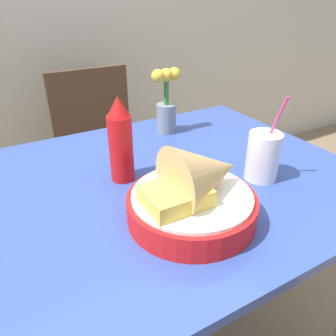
{
  "coord_description": "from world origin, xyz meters",
  "views": [
    {
      "loc": [
        -0.37,
        -0.66,
        1.18
      ],
      "look_at": [
        -0.02,
        -0.06,
        0.8
      ],
      "focal_mm": 35.0,
      "sensor_mm": 36.0,
      "label": 1
    }
  ],
  "objects_px": {
    "drink_cup": "(263,158)",
    "flower_vase": "(166,103)",
    "chair_far_window": "(100,142)",
    "ketchup_bottle": "(120,141)",
    "food_basket": "(196,193)"
  },
  "relations": [
    {
      "from": "drink_cup",
      "to": "flower_vase",
      "type": "xyz_separation_m",
      "value": [
        -0.06,
        0.41,
        0.04
      ]
    },
    {
      "from": "drink_cup",
      "to": "ketchup_bottle",
      "type": "bearing_deg",
      "value": 150.62
    },
    {
      "from": "food_basket",
      "to": "ketchup_bottle",
      "type": "bearing_deg",
      "value": 107.06
    },
    {
      "from": "chair_far_window",
      "to": "flower_vase",
      "type": "bearing_deg",
      "value": -81.52
    },
    {
      "from": "drink_cup",
      "to": "flower_vase",
      "type": "distance_m",
      "value": 0.41
    },
    {
      "from": "food_basket",
      "to": "flower_vase",
      "type": "relative_size",
      "value": 1.27
    },
    {
      "from": "ketchup_bottle",
      "to": "drink_cup",
      "type": "relative_size",
      "value": 0.97
    },
    {
      "from": "chair_far_window",
      "to": "ketchup_bottle",
      "type": "height_order",
      "value": "ketchup_bottle"
    },
    {
      "from": "ketchup_bottle",
      "to": "drink_cup",
      "type": "distance_m",
      "value": 0.37
    },
    {
      "from": "food_basket",
      "to": "drink_cup",
      "type": "xyz_separation_m",
      "value": [
        0.25,
        0.06,
        -0.0
      ]
    },
    {
      "from": "food_basket",
      "to": "drink_cup",
      "type": "relative_size",
      "value": 1.22
    },
    {
      "from": "chair_far_window",
      "to": "drink_cup",
      "type": "bearing_deg",
      "value": -81.81
    },
    {
      "from": "drink_cup",
      "to": "flower_vase",
      "type": "bearing_deg",
      "value": 97.82
    },
    {
      "from": "food_basket",
      "to": "ketchup_bottle",
      "type": "height_order",
      "value": "ketchup_bottle"
    },
    {
      "from": "chair_far_window",
      "to": "ketchup_bottle",
      "type": "distance_m",
      "value": 0.86
    }
  ]
}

